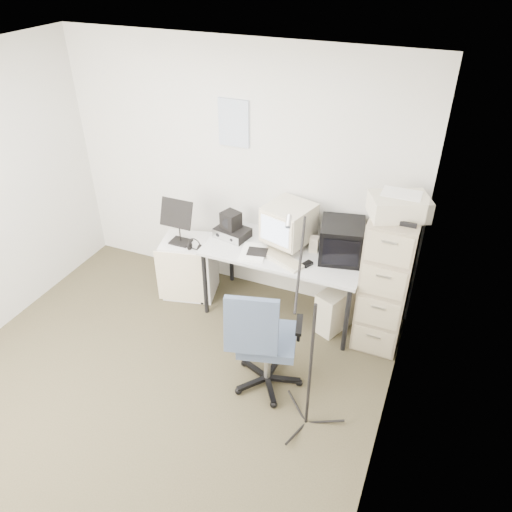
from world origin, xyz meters
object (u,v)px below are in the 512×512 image
at_px(office_chair, 268,338).
at_px(side_cart, 190,267).
at_px(filing_cabinet, 387,279).
at_px(desk, 283,282).

xyz_separation_m(office_chair, side_cart, (-1.21, 0.88, -0.19)).
distance_m(filing_cabinet, side_cart, 1.99).
distance_m(filing_cabinet, desk, 0.99).
bearing_deg(desk, side_cart, -176.71).
xyz_separation_m(desk, side_cart, (-1.01, -0.06, -0.05)).
distance_m(desk, side_cart, 1.01).
bearing_deg(office_chair, desk, 87.59).
height_order(desk, office_chair, office_chair).
bearing_deg(side_cart, office_chair, -49.53).
bearing_deg(side_cart, filing_cabinet, -10.97).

